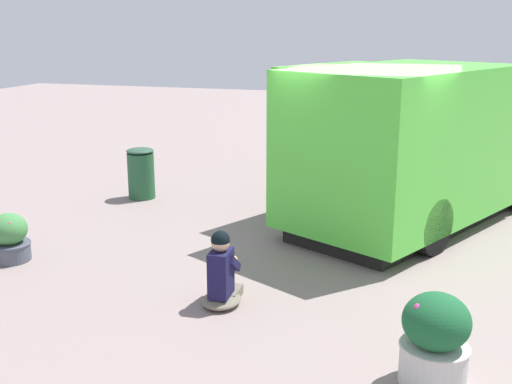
# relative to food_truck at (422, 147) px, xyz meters

# --- Properties ---
(ground_plane) EXTENTS (40.00, 40.00, 0.00)m
(ground_plane) POSITION_rel_food_truck_xyz_m (0.75, 1.04, -1.20)
(ground_plane) COLOR gray
(food_truck) EXTENTS (4.42, 5.61, 2.48)m
(food_truck) POSITION_rel_food_truck_xyz_m (0.00, 0.00, 0.00)
(food_truck) COLOR #52D43D
(food_truck) RESTS_ON ground_plane
(person_customer) EXTENTS (0.47, 0.74, 0.88)m
(person_customer) POSITION_rel_food_truck_xyz_m (1.93, 4.00, -0.85)
(person_customer) COLOR #6E6758
(person_customer) RESTS_ON ground_plane
(planter_flowering_near) EXTENTS (0.56, 0.56, 0.66)m
(planter_flowering_near) POSITION_rel_food_truck_xyz_m (5.14, 3.56, -0.88)
(planter_flowering_near) COLOR #494F5C
(planter_flowering_near) RESTS_ON ground_plane
(planter_flowering_far) EXTENTS (0.62, 0.62, 0.85)m
(planter_flowering_far) POSITION_rel_food_truck_xyz_m (-0.42, 5.00, -0.77)
(planter_flowering_far) COLOR silver
(planter_flowering_far) RESTS_ON ground_plane
(trash_bin) EXTENTS (0.49, 0.49, 0.93)m
(trash_bin) POSITION_rel_food_truck_xyz_m (4.91, 0.16, -0.73)
(trash_bin) COLOR #245534
(trash_bin) RESTS_ON ground_plane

